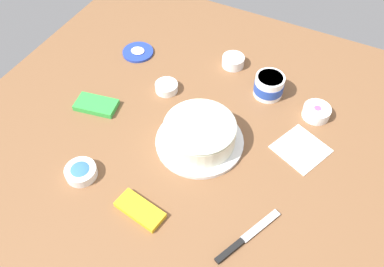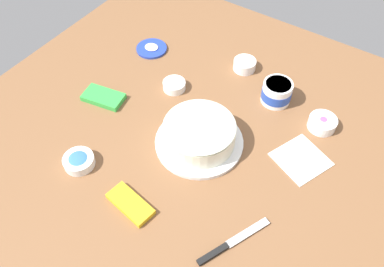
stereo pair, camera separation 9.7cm
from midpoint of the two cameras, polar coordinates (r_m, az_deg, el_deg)
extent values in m
plane|color=brown|center=(1.35, -2.59, -0.77)|extent=(1.54, 1.54, 0.00)
cylinder|color=white|center=(1.32, -1.11, -1.37)|extent=(0.29, 0.29, 0.01)
cylinder|color=brown|center=(1.30, -1.13, -0.38)|extent=(0.21, 0.21, 0.06)
cylinder|color=white|center=(1.29, -1.13, -0.24)|extent=(0.23, 0.23, 0.07)
ellipsoid|color=white|center=(1.26, -1.16, 0.92)|extent=(0.23, 0.23, 0.02)
cylinder|color=white|center=(1.47, 8.99, 6.64)|extent=(0.10, 0.10, 0.08)
cylinder|color=#2347B2|center=(1.48, 8.97, 6.53)|extent=(0.11, 0.11, 0.04)
cylinder|color=white|center=(1.45, 9.15, 7.64)|extent=(0.09, 0.09, 0.01)
cylinder|color=#233DAD|center=(1.67, -9.35, 11.23)|extent=(0.12, 0.12, 0.01)
ellipsoid|color=white|center=(1.67, -9.38, 11.44)|extent=(0.06, 0.05, 0.01)
cube|color=silver|center=(1.17, 7.31, -12.95)|extent=(0.08, 0.14, 0.00)
cube|color=black|center=(1.14, 2.83, -16.38)|extent=(0.06, 0.09, 0.01)
cylinder|color=white|center=(1.45, 15.38, 2.87)|extent=(0.10, 0.10, 0.04)
cylinder|color=#B251C6|center=(1.44, 15.42, 2.99)|extent=(0.08, 0.08, 0.01)
ellipsoid|color=#B251C6|center=(1.44, 15.48, 3.17)|extent=(0.07, 0.07, 0.02)
cylinder|color=white|center=(1.30, -17.52, -5.33)|extent=(0.10, 0.10, 0.03)
cylinder|color=blue|center=(1.30, -17.56, -5.23)|extent=(0.08, 0.08, 0.01)
ellipsoid|color=blue|center=(1.30, -17.63, -5.05)|extent=(0.07, 0.07, 0.02)
cylinder|color=white|center=(1.49, -5.51, 6.48)|extent=(0.08, 0.08, 0.03)
cylinder|color=orange|center=(1.49, -5.50, 6.41)|extent=(0.07, 0.07, 0.01)
ellipsoid|color=orange|center=(1.49, -5.52, 6.60)|extent=(0.06, 0.06, 0.02)
cylinder|color=white|center=(1.59, 4.09, 10.11)|extent=(0.09, 0.09, 0.04)
cylinder|color=yellow|center=(1.59, 4.09, 10.09)|extent=(0.07, 0.07, 0.01)
ellipsoid|color=yellow|center=(1.59, 4.10, 10.28)|extent=(0.06, 0.06, 0.02)
cube|color=green|center=(1.48, -15.24, 3.84)|extent=(0.16, 0.11, 0.02)
cube|color=yellow|center=(1.20, -9.61, -10.79)|extent=(0.16, 0.09, 0.02)
cube|color=white|center=(1.35, 13.20, -2.19)|extent=(0.20, 0.20, 0.01)
camera|label=1|loc=(0.05, -92.12, -2.59)|focal=37.67mm
camera|label=2|loc=(0.05, 87.88, 2.59)|focal=37.67mm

